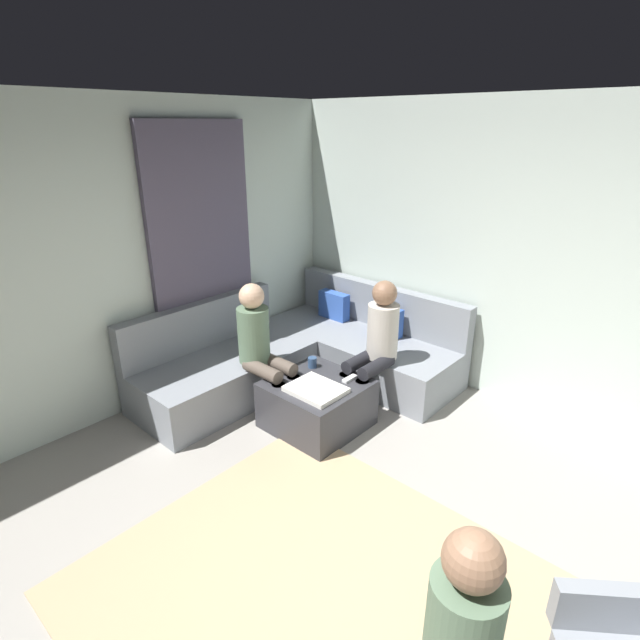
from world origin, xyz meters
The scene contains 11 objects.
wall_back centered at (0.00, 2.94, 1.35)m, with size 6.00×0.12×2.70m, color silver.
wall_left centered at (-2.94, 0.00, 1.35)m, with size 0.12×6.00×2.70m, color silver.
curtain_panel centered at (-2.84, 1.30, 1.25)m, with size 0.06×1.10×2.50m, color #595166.
area_rug centered at (-0.20, 0.10, 0.01)m, with size 2.60×2.20×0.01m, color tan.
sectional_couch centered at (-2.08, 1.88, 0.28)m, with size 2.10×2.55×0.87m.
ottoman centered at (-1.42, 1.35, 0.21)m, with size 0.76×0.76×0.42m, color #333338.
folded_blanket centered at (-1.32, 1.23, 0.44)m, with size 0.44×0.36×0.04m, color white.
coffee_mug centered at (-1.64, 1.53, 0.47)m, with size 0.08×0.08×0.10m, color #334C72.
game_remote centered at (-1.24, 1.57, 0.43)m, with size 0.05×0.15×0.02m, color white.
person_on_couch_back centered at (-1.23, 1.93, 0.66)m, with size 0.30×0.60×1.20m.
person_on_couch_side centered at (-1.93, 1.20, 0.66)m, with size 0.60×0.30×1.20m.
Camera 1 is at (1.09, -1.37, 2.47)m, focal length 27.83 mm.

